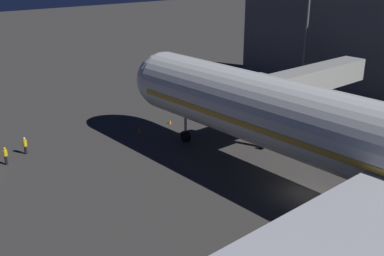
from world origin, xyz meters
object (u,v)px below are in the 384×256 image
at_px(traffic_cone_nose_port, 170,121).
at_px(traffic_cone_nose_starboard, 139,130).
at_px(apron_floodlight_mast, 307,24).
at_px(jet_bridge, 300,83).
at_px(ground_crew_near_nose_gear, 25,145).
at_px(ground_crew_marshaller_fwd, 5,155).

bearing_deg(traffic_cone_nose_port, traffic_cone_nose_starboard, 0.00).
bearing_deg(apron_floodlight_mast, traffic_cone_nose_starboard, -3.60).
bearing_deg(traffic_cone_nose_port, jet_bridge, 123.10).
relative_size(apron_floodlight_mast, traffic_cone_nose_starboard, 30.42).
height_order(ground_crew_near_nose_gear, traffic_cone_nose_starboard, ground_crew_near_nose_gear).
xyz_separation_m(traffic_cone_nose_port, traffic_cone_nose_starboard, (4.40, 0.00, 0.00)).
xyz_separation_m(jet_bridge, traffic_cone_nose_starboard, (12.39, -12.26, -5.77)).
bearing_deg(jet_bridge, ground_crew_near_nose_gear, -30.98).
relative_size(apron_floodlight_mast, ground_crew_marshaller_fwd, 9.46).
bearing_deg(traffic_cone_nose_starboard, ground_crew_marshaller_fwd, -4.45).
relative_size(ground_crew_near_nose_gear, traffic_cone_nose_starboard, 3.23).
xyz_separation_m(ground_crew_marshaller_fwd, traffic_cone_nose_port, (-18.86, 1.13, -0.70)).
distance_m(jet_bridge, traffic_cone_nose_starboard, 18.36).
height_order(ground_crew_marshaller_fwd, traffic_cone_nose_starboard, ground_crew_marshaller_fwd).
height_order(apron_floodlight_mast, traffic_cone_nose_starboard, apron_floodlight_mast).
distance_m(apron_floodlight_mast, ground_crew_near_nose_gear, 40.93).
relative_size(ground_crew_near_nose_gear, traffic_cone_nose_port, 3.23).
height_order(traffic_cone_nose_port, traffic_cone_nose_starboard, same).
xyz_separation_m(ground_crew_marshaller_fwd, traffic_cone_nose_starboard, (-14.46, 1.13, -0.70)).
bearing_deg(ground_crew_near_nose_gear, apron_floodlight_mast, 174.03).
bearing_deg(apron_floodlight_mast, ground_crew_near_nose_gear, -5.97).
distance_m(jet_bridge, ground_crew_near_nose_gear, 28.95).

